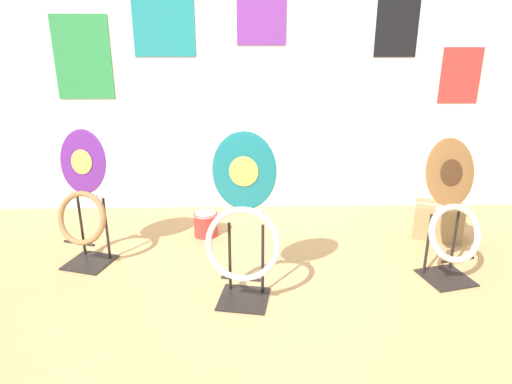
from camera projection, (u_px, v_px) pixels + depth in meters
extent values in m
plane|color=tan|center=(293.00, 351.00, 2.23)|extent=(14.00, 14.00, 0.00)
cube|color=silver|center=(272.00, 54.00, 3.66)|extent=(8.00, 0.06, 2.60)
cube|color=teal|center=(163.00, 12.00, 3.50)|extent=(0.48, 0.01, 0.66)
cube|color=black|center=(397.00, 24.00, 3.57)|extent=(0.34, 0.01, 0.50)
cube|color=purple|center=(262.00, 3.00, 3.50)|extent=(0.39, 0.01, 0.62)
cube|color=#2D8E47|center=(83.00, 57.00, 3.60)|extent=(0.45, 0.01, 0.64)
cube|color=red|center=(460.00, 76.00, 3.72)|extent=(0.33, 0.01, 0.44)
cube|color=black|center=(446.00, 278.00, 2.88)|extent=(0.34, 0.34, 0.01)
cylinder|color=black|center=(428.00, 244.00, 2.87)|extent=(0.02, 0.02, 0.40)
cylinder|color=black|center=(454.00, 240.00, 2.92)|extent=(0.02, 0.02, 0.40)
cylinder|color=black|center=(458.00, 260.00, 2.76)|extent=(0.22, 0.07, 0.02)
torus|color=beige|center=(455.00, 233.00, 2.76)|extent=(0.40, 0.27, 0.34)
ellipsoid|color=#936033|center=(450.00, 173.00, 2.75)|extent=(0.36, 0.21, 0.41)
ellipsoid|color=#4C2D19|center=(452.00, 173.00, 2.74)|extent=(0.16, 0.08, 0.16)
sphere|color=silver|center=(438.00, 208.00, 2.75)|extent=(0.02, 0.02, 0.02)
sphere|color=silver|center=(465.00, 205.00, 2.80)|extent=(0.02, 0.02, 0.02)
cube|color=black|center=(90.00, 262.00, 3.08)|extent=(0.35, 0.35, 0.01)
cylinder|color=black|center=(81.00, 225.00, 3.11)|extent=(0.02, 0.02, 0.43)
cylinder|color=black|center=(107.00, 228.00, 3.06)|extent=(0.02, 0.02, 0.43)
cylinder|color=black|center=(79.00, 243.00, 2.95)|extent=(0.22, 0.08, 0.02)
torus|color=#9E7042|center=(82.00, 218.00, 2.94)|extent=(0.39, 0.25, 0.35)
ellipsoid|color=#60237F|center=(83.00, 162.00, 2.90)|extent=(0.35, 0.18, 0.41)
ellipsoid|color=#E5CC4C|center=(81.00, 162.00, 2.89)|extent=(0.16, 0.07, 0.16)
sphere|color=silver|center=(71.00, 192.00, 2.97)|extent=(0.02, 0.02, 0.02)
sphere|color=silver|center=(96.00, 195.00, 2.92)|extent=(0.02, 0.02, 0.02)
cube|color=black|center=(244.00, 299.00, 2.66)|extent=(0.33, 0.33, 0.01)
cylinder|color=black|center=(230.00, 257.00, 2.68)|extent=(0.02, 0.02, 0.43)
cylinder|color=black|center=(263.00, 259.00, 2.65)|extent=(0.02, 0.02, 0.43)
cylinder|color=black|center=(241.00, 279.00, 2.53)|extent=(0.22, 0.06, 0.02)
torus|color=silver|center=(242.00, 244.00, 2.52)|extent=(0.44, 0.22, 0.42)
ellipsoid|color=#197075|center=(244.00, 171.00, 2.45)|extent=(0.36, 0.12, 0.43)
ellipsoid|color=#EADB4C|center=(244.00, 172.00, 2.43)|extent=(0.16, 0.05, 0.16)
sphere|color=silver|center=(226.00, 208.00, 2.52)|extent=(0.02, 0.02, 0.02)
sphere|color=silver|center=(261.00, 211.00, 2.49)|extent=(0.02, 0.02, 0.02)
cylinder|color=red|center=(206.00, 224.00, 3.47)|extent=(0.18, 0.18, 0.18)
torus|color=silver|center=(205.00, 214.00, 3.44)|extent=(0.19, 0.19, 0.01)
cylinder|color=#B2B2B7|center=(205.00, 213.00, 3.44)|extent=(0.16, 0.16, 0.00)
cube|color=#A37F51|center=(438.00, 221.00, 3.44)|extent=(0.41, 0.36, 0.25)
cube|color=#B7AD89|center=(440.00, 205.00, 3.40)|extent=(0.33, 0.16, 0.00)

